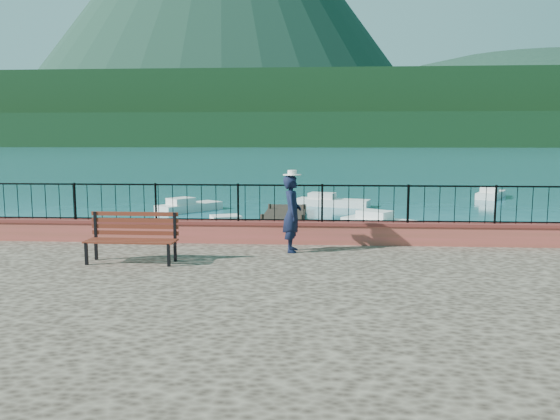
# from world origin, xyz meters

# --- Properties ---
(ground) EXTENTS (2000.00, 2000.00, 0.00)m
(ground) POSITION_xyz_m (0.00, 0.00, 0.00)
(ground) COLOR #19596B
(ground) RESTS_ON ground
(parapet) EXTENTS (28.00, 0.46, 0.58)m
(parapet) POSITION_xyz_m (0.00, 3.70, 1.49)
(parapet) COLOR #C44746
(parapet) RESTS_ON promenade
(railing) EXTENTS (27.00, 0.05, 0.95)m
(railing) POSITION_xyz_m (0.00, 3.70, 2.25)
(railing) COLOR black
(railing) RESTS_ON parapet
(dock) EXTENTS (2.00, 16.00, 0.30)m
(dock) POSITION_xyz_m (-2.00, 12.00, 0.15)
(dock) COLOR #2D231C
(dock) RESTS_ON ground
(far_forest) EXTENTS (900.00, 60.00, 18.00)m
(far_forest) POSITION_xyz_m (0.00, 300.00, 9.00)
(far_forest) COLOR black
(far_forest) RESTS_ON ground
(foothills) EXTENTS (900.00, 120.00, 44.00)m
(foothills) POSITION_xyz_m (0.00, 360.00, 22.00)
(foothills) COLOR black
(foothills) RESTS_ON ground
(companion_hill) EXTENTS (448.00, 384.00, 180.00)m
(companion_hill) POSITION_xyz_m (220.00, 560.00, 0.00)
(companion_hill) COLOR #142D23
(companion_hill) RESTS_ON ground
(park_bench) EXTENTS (2.00, 0.68, 1.10)m
(park_bench) POSITION_xyz_m (-4.51, 1.18, 1.52)
(park_bench) COLOR black
(park_bench) RESTS_ON promenade
(person) EXTENTS (0.45, 0.68, 1.86)m
(person) POSITION_xyz_m (-1.03, 2.63, 2.13)
(person) COLOR black
(person) RESTS_ON promenade
(hat) EXTENTS (0.44, 0.44, 0.12)m
(hat) POSITION_xyz_m (-1.03, 2.63, 3.12)
(hat) COLOR white
(hat) RESTS_ON person
(boat_0) EXTENTS (3.63, 2.44, 0.80)m
(boat_0) POSITION_xyz_m (-3.74, 12.07, 0.40)
(boat_0) COLOR silver
(boat_0) RESTS_ON ground
(boat_1) EXTENTS (3.98, 3.35, 0.80)m
(boat_1) POSITION_xyz_m (2.64, 13.52, 0.40)
(boat_1) COLOR white
(boat_1) RESTS_ON ground
(boat_3) EXTENTS (3.36, 3.73, 0.80)m
(boat_3) POSITION_xyz_m (-7.43, 19.02, 0.40)
(boat_3) COLOR silver
(boat_3) RESTS_ON ground
(boat_4) EXTENTS (4.49, 2.48, 0.80)m
(boat_4) POSITION_xyz_m (0.51, 21.80, 0.40)
(boat_4) COLOR silver
(boat_4) RESTS_ON ground
(boat_5) EXTENTS (2.88, 3.91, 0.80)m
(boat_5) POSITION_xyz_m (11.35, 27.17, 0.40)
(boat_5) COLOR silver
(boat_5) RESTS_ON ground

